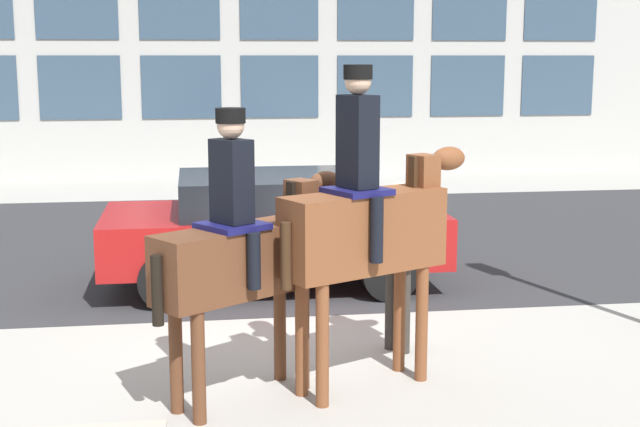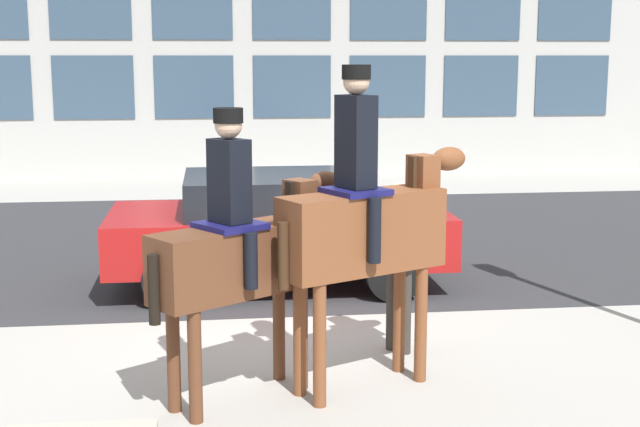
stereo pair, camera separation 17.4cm
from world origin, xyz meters
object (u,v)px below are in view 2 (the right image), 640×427
at_px(mounted_horse_companion, 366,224).
at_px(street_car_near_lane, 276,227).
at_px(mounted_horse_lead, 242,251).
at_px(pedestrian_bystander, 399,253).

relative_size(mounted_horse_companion, street_car_near_lane, 0.67).
bearing_deg(street_car_near_lane, mounted_horse_lead, -98.39).
height_order(mounted_horse_companion, pedestrian_bystander, mounted_horse_companion).
relative_size(mounted_horse_lead, mounted_horse_companion, 0.88).
bearing_deg(pedestrian_bystander, mounted_horse_lead, -0.30).
height_order(mounted_horse_lead, mounted_horse_companion, mounted_horse_companion).
bearing_deg(street_car_near_lane, pedestrian_bystander, -70.16).
bearing_deg(street_car_near_lane, mounted_horse_companion, -82.13).
bearing_deg(mounted_horse_companion, pedestrian_bystander, 34.93).
xyz_separation_m(mounted_horse_lead, street_car_near_lane, (0.56, 3.76, -0.52)).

